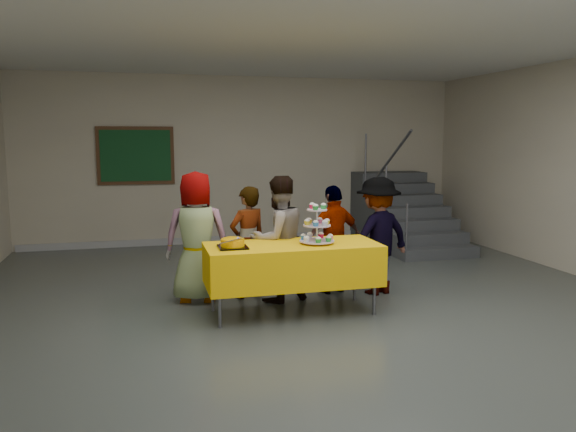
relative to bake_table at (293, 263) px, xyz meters
name	(u,v)px	position (x,y,z in m)	size (l,w,h in m)	color
room_shell	(338,115)	(0.28, -0.62, 1.57)	(10.00, 10.04, 3.02)	#4C514C
bake_table	(293,263)	(0.00, 0.00, 0.00)	(1.88, 0.78, 0.77)	#595960
cupcake_stand	(317,228)	(0.26, -0.03, 0.38)	(0.38, 0.38, 0.44)	silver
bear_cake	(233,242)	(-0.66, -0.04, 0.27)	(0.32, 0.36, 0.12)	black
schoolchild_a	(197,237)	(-0.96, 0.74, 0.21)	(0.75, 0.49, 1.53)	slate
schoolchild_b	(248,242)	(-0.35, 0.75, 0.12)	(0.49, 0.32, 1.34)	slate
schoolchild_c	(278,239)	(-0.04, 0.50, 0.18)	(0.72, 0.56, 1.48)	slate
schoolchild_d	(334,239)	(0.72, 0.69, 0.11)	(0.78, 0.33, 1.34)	slate
schoolchild_e	(378,236)	(1.22, 0.51, 0.16)	(0.93, 0.53, 1.44)	slate
staircase	(401,216)	(2.98, 3.49, -0.07)	(1.30, 2.40, 2.04)	#424447
noticeboard	(136,156)	(-1.65, 4.33, 1.04)	(1.30, 0.05, 1.00)	#472B16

